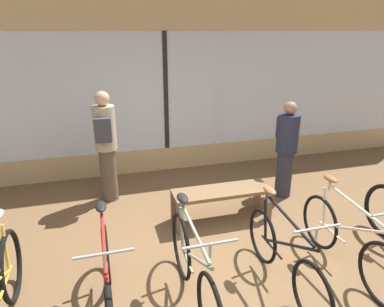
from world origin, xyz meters
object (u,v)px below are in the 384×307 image
(bicycle_left, at_px, (108,282))
(bicycle_center_left, at_px, (194,272))
(display_bench, at_px, (222,195))
(customer_by_window, at_px, (286,147))
(bicycle_right, at_px, (347,241))
(customer_near_rack, at_px, (106,144))
(bicycle_center_right, at_px, (283,256))

(bicycle_left, distance_m, bicycle_center_left, 0.82)
(display_bench, bearing_deg, bicycle_center_left, -119.50)
(customer_by_window, bearing_deg, bicycle_right, -98.88)
(bicycle_left, height_order, bicycle_center_left, bicycle_center_left)
(customer_near_rack, bearing_deg, bicycle_center_right, -57.08)
(bicycle_right, bearing_deg, bicycle_center_right, -177.10)
(bicycle_center_right, xyz_separation_m, customer_near_rack, (-1.66, 2.56, 0.58))
(bicycle_center_left, bearing_deg, customer_near_rack, 104.59)
(bicycle_left, relative_size, bicycle_center_left, 0.93)
(bicycle_center_left, relative_size, bicycle_right, 1.03)
(bicycle_center_right, relative_size, customer_near_rack, 0.93)
(bicycle_center_left, xyz_separation_m, bicycle_right, (1.81, 0.06, -0.02))
(display_bench, bearing_deg, bicycle_left, -140.60)
(bicycle_center_right, bearing_deg, bicycle_right, 2.90)
(bicycle_center_left, height_order, customer_by_window, customer_by_window)
(bicycle_center_left, height_order, display_bench, bicycle_center_left)
(bicycle_center_right, height_order, customer_near_rack, customer_near_rack)
(bicycle_center_left, relative_size, display_bench, 1.26)
(bicycle_center_left, relative_size, bicycle_center_right, 1.08)
(bicycle_left, relative_size, bicycle_center_right, 1.00)
(bicycle_left, xyz_separation_m, customer_by_window, (2.91, 1.83, 0.48))
(customer_near_rack, height_order, customer_by_window, customer_near_rack)
(bicycle_left, distance_m, display_bench, 2.13)
(bicycle_left, bearing_deg, customer_by_window, 32.16)
(bicycle_left, bearing_deg, bicycle_right, -1.60)
(bicycle_center_left, bearing_deg, display_bench, 60.50)
(bicycle_left, distance_m, customer_near_rack, 2.52)
(bicycle_right, xyz_separation_m, customer_by_window, (0.30, 1.91, 0.46))
(display_bench, relative_size, customer_near_rack, 0.79)
(bicycle_left, xyz_separation_m, customer_near_rack, (0.13, 2.45, 0.59))
(display_bench, bearing_deg, customer_by_window, 20.71)
(bicycle_center_left, height_order, bicycle_center_right, bicycle_center_left)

